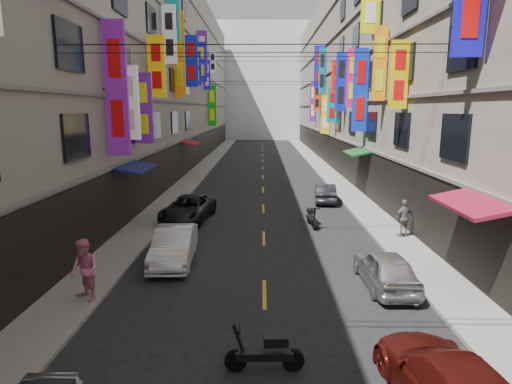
{
  "coord_description": "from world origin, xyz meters",
  "views": [
    {
      "loc": [
        -0.09,
        5.21,
        5.8
      ],
      "look_at": [
        -0.2,
        13.06,
        4.28
      ],
      "focal_mm": 30.0,
      "sensor_mm": 36.0,
      "label": 1
    }
  ],
  "objects_px": {
    "scooter_crossing": "(266,353)",
    "pedestrian_rfar": "(404,218)",
    "scooter_far_right": "(312,218)",
    "car_left_far": "(188,208)",
    "car_right_far": "(325,193)",
    "car_left_mid": "(174,246)",
    "pedestrian_lfar": "(85,270)",
    "car_right_mid": "(385,269)"
  },
  "relations": [
    {
      "from": "scooter_crossing",
      "to": "pedestrian_rfar",
      "type": "xyz_separation_m",
      "value": [
        6.32,
        10.06,
        0.53
      ]
    },
    {
      "from": "scooter_crossing",
      "to": "scooter_far_right",
      "type": "distance_m",
      "value": 12.41
    },
    {
      "from": "car_left_far",
      "to": "pedestrian_rfar",
      "type": "bearing_deg",
      "value": -9.9
    },
    {
      "from": "scooter_crossing",
      "to": "car_right_far",
      "type": "relative_size",
      "value": 0.51
    },
    {
      "from": "car_left_mid",
      "to": "car_right_far",
      "type": "bearing_deg",
      "value": 53.16
    },
    {
      "from": "scooter_crossing",
      "to": "pedestrian_lfar",
      "type": "relative_size",
      "value": 0.95
    },
    {
      "from": "car_left_mid",
      "to": "pedestrian_lfar",
      "type": "relative_size",
      "value": 2.15
    },
    {
      "from": "car_right_mid",
      "to": "pedestrian_rfar",
      "type": "height_order",
      "value": "pedestrian_rfar"
    },
    {
      "from": "car_right_far",
      "to": "pedestrian_rfar",
      "type": "xyz_separation_m",
      "value": [
        2.4,
        -7.87,
        0.39
      ]
    },
    {
      "from": "car_right_far",
      "to": "pedestrian_rfar",
      "type": "relative_size",
      "value": 2.09
    },
    {
      "from": "scooter_far_right",
      "to": "pedestrian_rfar",
      "type": "distance_m",
      "value": 4.47
    },
    {
      "from": "scooter_crossing",
      "to": "car_right_mid",
      "type": "height_order",
      "value": "car_right_mid"
    },
    {
      "from": "scooter_crossing",
      "to": "pedestrian_lfar",
      "type": "distance_m",
      "value": 6.38
    },
    {
      "from": "car_right_far",
      "to": "pedestrian_lfar",
      "type": "height_order",
      "value": "pedestrian_lfar"
    },
    {
      "from": "pedestrian_lfar",
      "to": "pedestrian_rfar",
      "type": "bearing_deg",
      "value": 68.31
    },
    {
      "from": "scooter_far_right",
      "to": "pedestrian_rfar",
      "type": "height_order",
      "value": "pedestrian_rfar"
    },
    {
      "from": "scooter_far_right",
      "to": "pedestrian_lfar",
      "type": "bearing_deg",
      "value": 42.46
    },
    {
      "from": "scooter_crossing",
      "to": "car_left_far",
      "type": "relative_size",
      "value": 0.39
    },
    {
      "from": "car_left_far",
      "to": "pedestrian_rfar",
      "type": "height_order",
      "value": "pedestrian_rfar"
    },
    {
      "from": "scooter_crossing",
      "to": "car_right_far",
      "type": "xyz_separation_m",
      "value": [
        3.92,
        17.94,
        0.15
      ]
    },
    {
      "from": "scooter_crossing",
      "to": "pedestrian_lfar",
      "type": "height_order",
      "value": "pedestrian_lfar"
    },
    {
      "from": "scooter_far_right",
      "to": "scooter_crossing",
      "type": "bearing_deg",
      "value": 72.71
    },
    {
      "from": "car_left_mid",
      "to": "pedestrian_rfar",
      "type": "distance_m",
      "value": 10.28
    },
    {
      "from": "car_right_mid",
      "to": "pedestrian_rfar",
      "type": "distance_m",
      "value": 5.84
    },
    {
      "from": "scooter_far_right",
      "to": "car_right_far",
      "type": "height_order",
      "value": "car_right_far"
    },
    {
      "from": "scooter_crossing",
      "to": "car_right_far",
      "type": "bearing_deg",
      "value": -13.98
    },
    {
      "from": "car_right_mid",
      "to": "car_right_far",
      "type": "bearing_deg",
      "value": -91.4
    },
    {
      "from": "car_left_far",
      "to": "car_right_far",
      "type": "distance_m",
      "value": 9.19
    },
    {
      "from": "car_left_mid",
      "to": "car_left_far",
      "type": "xyz_separation_m",
      "value": [
        -0.55,
        6.38,
        -0.03
      ]
    },
    {
      "from": "scooter_far_right",
      "to": "car_right_far",
      "type": "xyz_separation_m",
      "value": [
        1.5,
        5.77,
        0.15
      ]
    },
    {
      "from": "car_left_mid",
      "to": "car_right_mid",
      "type": "xyz_separation_m",
      "value": [
        7.45,
        -2.18,
        -0.05
      ]
    },
    {
      "from": "pedestrian_lfar",
      "to": "car_right_mid",
      "type": "bearing_deg",
      "value": 46.89
    },
    {
      "from": "car_right_mid",
      "to": "pedestrian_lfar",
      "type": "bearing_deg",
      "value": 6.74
    },
    {
      "from": "car_right_mid",
      "to": "pedestrian_lfar",
      "type": "distance_m",
      "value": 9.51
    },
    {
      "from": "scooter_far_right",
      "to": "car_right_far",
      "type": "bearing_deg",
      "value": -110.66
    },
    {
      "from": "car_left_mid",
      "to": "pedestrian_lfar",
      "type": "distance_m",
      "value": 4.1
    },
    {
      "from": "car_left_far",
      "to": "pedestrian_lfar",
      "type": "bearing_deg",
      "value": -90.6
    },
    {
      "from": "car_right_mid",
      "to": "car_right_far",
      "type": "relative_size",
      "value": 1.03
    },
    {
      "from": "pedestrian_rfar",
      "to": "car_right_mid",
      "type": "bearing_deg",
      "value": 47.14
    },
    {
      "from": "pedestrian_lfar",
      "to": "scooter_crossing",
      "type": "bearing_deg",
      "value": 6.85
    },
    {
      "from": "car_left_far",
      "to": "car_right_far",
      "type": "xyz_separation_m",
      "value": [
        7.93,
        4.66,
        -0.06
      ]
    },
    {
      "from": "pedestrian_lfar",
      "to": "pedestrian_rfar",
      "type": "xyz_separation_m",
      "value": [
        11.73,
        6.74,
        -0.09
      ]
    }
  ]
}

